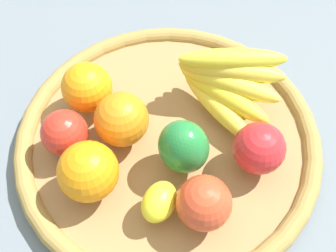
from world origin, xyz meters
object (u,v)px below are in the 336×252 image
Objects in this scene: banana_bunch at (227,83)px; apple_0 at (204,203)px; bell_pepper at (184,147)px; orange_1 at (121,119)px; apple_1 at (65,133)px; orange_2 at (87,87)px; lemon_0 at (159,202)px; apple_2 at (259,148)px; orange_0 at (88,172)px.

banana_bunch is 2.27× the size of apple_0.
bell_pepper is 0.08m from apple_0.
bell_pepper reaches higher than orange_1.
banana_bunch is 0.20m from apple_0.
banana_bunch is at bearing -83.13° from bell_pepper.
apple_1 is (-0.22, -0.13, -0.01)m from banana_bunch.
lemon_0 is at bearing -46.10° from orange_2.
bell_pepper is at bearing -109.50° from banana_bunch.
orange_2 is at bearing -167.14° from banana_bunch.
apple_2 is 0.11m from apple_0.
apple_0 is at bearing 145.37° from bell_pepper.
orange_1 is (-0.14, 0.10, 0.00)m from apple_0.
apple_2 is (0.27, -0.05, -0.00)m from orange_2.
lemon_0 is (-0.06, -0.20, -0.02)m from banana_bunch.
banana_bunch reaches higher than lemon_0.
apple_2 is at bearing 6.26° from apple_1.
apple_1 is (-0.01, -0.08, -0.00)m from orange_2.
apple_1 is 0.82× the size of orange_0.
apple_1 is at bearing -148.89° from banana_bunch.
bell_pepper is at bearing -167.71° from apple_2.
bell_pepper is 1.14× the size of apple_2.
orange_2 is 0.21m from lemon_0.
banana_bunch is 2.13× the size of orange_2.
bell_pepper is 0.13m from orange_0.
bell_pepper is 0.17m from apple_1.
apple_1 is (-0.17, -0.01, -0.01)m from bell_pepper.
orange_2 reaches higher than apple_0.
orange_0 is 1.04× the size of orange_1.
bell_pepper reaches higher than apple_2.
apple_0 reaches higher than apple_1.
orange_1 reaches higher than apple_0.
apple_1 is 0.08m from orange_1.
bell_pepper is at bearing -24.49° from orange_2.
apple_0 is (-0.00, -0.20, -0.01)m from banana_bunch.
apple_2 is 0.89× the size of orange_0.
lemon_0 is 0.10m from orange_0.
orange_1 reaches higher than apple_2.
orange_2 is at bearing 108.75° from orange_0.
orange_0 reaches higher than lemon_0.
apple_1 is at bearing 155.62° from lemon_0.
bell_pepper is 1.41× the size of lemon_0.
bell_pepper is 1.15× the size of apple_0.
apple_0 is 0.16m from orange_0.
orange_1 is at bearing 178.40° from apple_2.
banana_bunch is at bearing 120.90° from apple_2.
bell_pepper is (-0.04, -0.12, -0.00)m from banana_bunch.
lemon_0 is 0.81× the size of apple_0.
orange_1 reaches higher than lemon_0.
apple_1 is at bearing 134.49° from orange_0.
orange_2 is 1.14× the size of apple_1.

